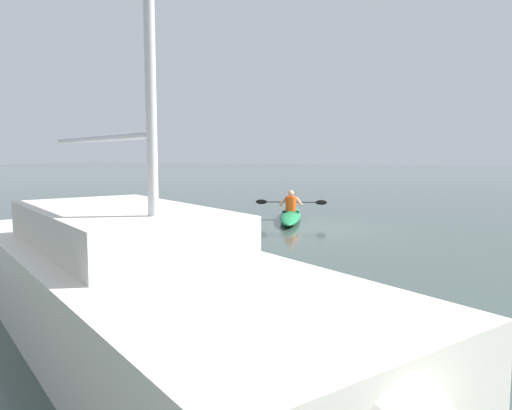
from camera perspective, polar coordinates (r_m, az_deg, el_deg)
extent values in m
plane|color=#384742|center=(15.18, 6.94, -2.69)|extent=(160.00, 160.00, 0.00)
ellipsoid|color=#19723F|center=(16.95, 4.05, -1.22)|extent=(2.00, 4.62, 0.31)
torus|color=black|center=(16.85, 4.05, -0.80)|extent=(0.76, 0.76, 0.04)
cylinder|color=black|center=(18.31, 4.20, -0.22)|extent=(0.18, 0.18, 0.02)
cylinder|color=#E04C14|center=(17.01, 4.07, 0.16)|extent=(0.37, 0.37, 0.49)
sphere|color=tan|center=(16.97, 4.08, 1.36)|extent=(0.21, 0.21, 0.21)
cylinder|color=black|center=(17.20, 4.10, 0.34)|extent=(2.00, 0.64, 0.03)
ellipsoid|color=black|center=(17.27, 0.64, 0.37)|extent=(0.39, 0.16, 0.17)
ellipsoid|color=black|center=(17.20, 7.57, 0.30)|extent=(0.39, 0.16, 0.17)
cylinder|color=tan|center=(17.09, 3.14, 0.39)|extent=(0.25, 0.25, 0.34)
cylinder|color=tan|center=(17.07, 5.03, 0.37)|extent=(0.31, 0.18, 0.34)
cube|color=silver|center=(6.42, -14.04, -9.95)|extent=(8.26, 6.34, 1.09)
cube|color=beige|center=(6.62, -15.53, -2.43)|extent=(4.05, 3.49, 0.50)
cylinder|color=silver|center=(7.33, -18.05, 7.33)|extent=(3.25, 1.99, 0.09)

